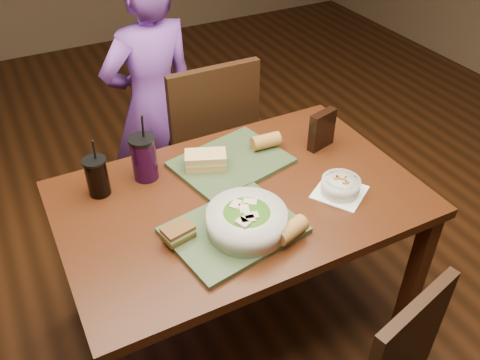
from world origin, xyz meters
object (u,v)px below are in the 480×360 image
(diner, at_px, (153,104))
(salad_bowl, at_px, (247,220))
(sandwich_near, at_px, (178,233))
(baguette_near, at_px, (291,230))
(dining_table, at_px, (240,214))
(cup_berry, at_px, (144,158))
(tray_near, at_px, (234,230))
(tray_far, at_px, (231,163))
(sandwich_far, at_px, (206,160))
(chair_far, at_px, (207,143))
(soup_bowl, at_px, (341,186))
(chip_bag, at_px, (322,130))
(cup_cola, at_px, (97,176))
(baguette_far, at_px, (266,141))

(diner, relative_size, salad_bowl, 5.17)
(sandwich_near, xyz_separation_m, baguette_near, (0.33, -0.16, 0.01))
(dining_table, distance_m, cup_berry, 0.42)
(tray_near, distance_m, salad_bowl, 0.07)
(sandwich_near, bearing_deg, tray_far, 41.90)
(sandwich_far, bearing_deg, chair_far, 66.03)
(chair_far, bearing_deg, soup_bowl, -77.61)
(salad_bowl, relative_size, cup_berry, 0.97)
(soup_bowl, distance_m, chip_bag, 0.31)
(salad_bowl, bearing_deg, baguette_near, -39.95)
(salad_bowl, xyz_separation_m, cup_cola, (-0.38, 0.44, 0.01))
(sandwich_far, xyz_separation_m, chip_bag, (0.49, -0.06, 0.03))
(soup_bowl, relative_size, chip_bag, 1.47)
(soup_bowl, distance_m, sandwich_near, 0.62)
(baguette_near, distance_m, chip_bag, 0.58)
(dining_table, relative_size, baguette_far, 11.05)
(cup_cola, bearing_deg, chip_bag, -7.31)
(chair_far, height_order, sandwich_near, chair_far)
(sandwich_near, xyz_separation_m, sandwich_far, (0.24, 0.32, 0.01))
(tray_far, xyz_separation_m, soup_bowl, (0.28, -0.34, 0.02))
(salad_bowl, height_order, sandwich_far, salad_bowl)
(cup_berry, bearing_deg, chair_far, 42.67)
(chip_bag, bearing_deg, tray_far, 156.98)
(sandwich_near, bearing_deg, chair_far, 60.18)
(dining_table, relative_size, diner, 0.95)
(dining_table, bearing_deg, sandwich_near, -156.96)
(sandwich_near, height_order, cup_cola, cup_cola)
(sandwich_near, relative_size, cup_cola, 0.47)
(sandwich_far, bearing_deg, diner, 87.71)
(sandwich_far, bearing_deg, cup_berry, 162.82)
(salad_bowl, xyz_separation_m, baguette_far, (0.30, 0.40, -0.02))
(tray_near, height_order, soup_bowl, soup_bowl)
(tray_near, bearing_deg, cup_berry, 110.33)
(diner, relative_size, sandwich_near, 12.58)
(soup_bowl, xyz_separation_m, cup_cola, (-0.78, 0.40, 0.04))
(tray_far, distance_m, sandwich_near, 0.47)
(tray_near, bearing_deg, sandwich_far, 80.42)
(cup_cola, distance_m, cup_berry, 0.18)
(sandwich_far, relative_size, cup_cola, 0.77)
(tray_far, xyz_separation_m, sandwich_far, (-0.10, 0.01, 0.04))
(diner, height_order, soup_bowl, diner)
(tray_near, height_order, cup_cola, cup_cola)
(chair_far, xyz_separation_m, salad_bowl, (-0.23, -0.84, 0.26))
(baguette_near, bearing_deg, chair_far, 82.87)
(chair_far, relative_size, soup_bowl, 4.19)
(soup_bowl, distance_m, baguette_far, 0.38)
(tray_near, height_order, tray_far, same)
(dining_table, relative_size, salad_bowl, 4.90)
(tray_near, xyz_separation_m, salad_bowl, (0.03, -0.03, 0.05))
(diner, bearing_deg, salad_bowl, 77.79)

